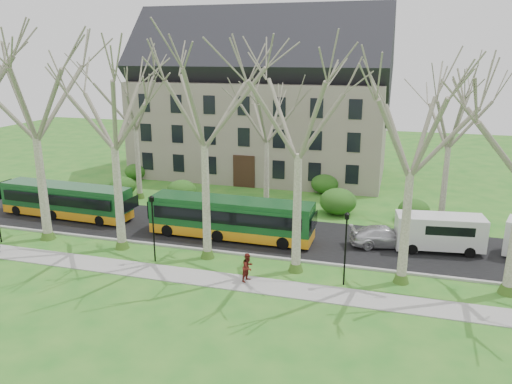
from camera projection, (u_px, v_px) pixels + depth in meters
The scene contains 14 objects.
ground at pixel (249, 266), 31.29m from camera, with size 120.00×120.00×0.00m, color #256E1F.
sidewalk at pixel (237, 282), 28.97m from camera, with size 70.00×2.00×0.06m, color gray.
road at pixel (271, 236), 36.37m from camera, with size 80.00×8.00×0.06m, color black.
curb at pixel (256, 256), 32.66m from camera, with size 80.00×0.25×0.14m, color #A5A39E.
building at pixel (261, 100), 52.90m from camera, with size 26.50×12.20×16.00m.
tree_row_verge at pixel (250, 155), 29.67m from camera, with size 49.00×7.00×14.00m.
tree_row_far at pixel (273, 141), 40.19m from camera, with size 33.00×7.00×12.00m.
lamp_row at pixel (244, 233), 29.67m from camera, with size 36.22×0.22×4.30m.
hedges at pixel (245, 188), 45.22m from camera, with size 30.60×8.60×2.00m.
bus_lead at pixel (66, 200), 40.09m from camera, with size 10.96×2.28×2.74m, color #144720, non-canonical shape.
bus_follow at pixel (231, 218), 35.56m from camera, with size 11.76×2.45×2.94m, color #144720, non-canonical shape.
sedan at pixel (385, 236), 34.18m from camera, with size 1.93×4.74×1.38m, color silver.
van_a at pixel (439, 233), 33.24m from camera, with size 5.63×2.05×2.46m, color silver, non-canonical shape.
pedestrian_b at pixel (248, 267), 28.90m from camera, with size 0.83×0.64×1.70m, color maroon.
Camera 1 is at (8.45, -27.60, 12.95)m, focal length 35.00 mm.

